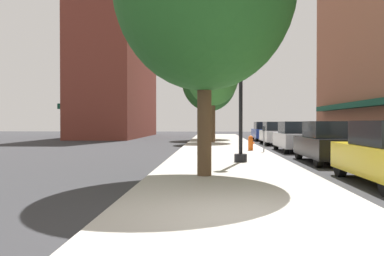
# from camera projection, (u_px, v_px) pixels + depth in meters

# --- Properties ---
(ground_plane) EXTENTS (90.00, 90.00, 0.00)m
(ground_plane) POSITION_uv_depth(u_px,v_px,m) (287.00, 149.00, 24.04)
(ground_plane) COLOR #2D2D30
(sidewalk_slab) EXTENTS (4.80, 50.00, 0.12)m
(sidewalk_slab) POSITION_uv_depth(u_px,v_px,m) (221.00, 147.00, 25.24)
(sidewalk_slab) COLOR #A8A399
(sidewalk_slab) RESTS_ON ground
(building_far_background) EXTENTS (6.80, 18.00, 16.37)m
(building_far_background) POSITION_uv_depth(u_px,v_px,m) (118.00, 63.00, 43.66)
(building_far_background) COLOR brown
(building_far_background) RESTS_ON ground
(lamppost) EXTENTS (0.48, 0.48, 5.90)m
(lamppost) POSITION_uv_depth(u_px,v_px,m) (241.00, 80.00, 14.87)
(lamppost) COLOR black
(lamppost) RESTS_ON sidewalk_slab
(fire_hydrant) EXTENTS (0.33, 0.26, 0.79)m
(fire_hydrant) POSITION_uv_depth(u_px,v_px,m) (251.00, 143.00, 21.03)
(fire_hydrant) COLOR #E05614
(fire_hydrant) RESTS_ON sidewalk_slab
(parking_meter_near) EXTENTS (0.14, 0.09, 1.31)m
(parking_meter_near) POSITION_uv_depth(u_px,v_px,m) (264.00, 135.00, 20.01)
(parking_meter_near) COLOR slate
(parking_meter_near) RESTS_ON sidewalk_slab
(tree_near) EXTENTS (5.03, 5.03, 8.28)m
(tree_near) POSITION_uv_depth(u_px,v_px,m) (209.00, 80.00, 35.82)
(tree_near) COLOR #422D1E
(tree_near) RESTS_ON sidewalk_slab
(tree_far) EXTENTS (3.96, 3.96, 7.31)m
(tree_far) POSITION_uv_depth(u_px,v_px,m) (213.00, 76.00, 29.96)
(tree_far) COLOR #4C3823
(tree_far) RESTS_ON sidewalk_slab
(car_black) EXTENTS (1.80, 4.30, 1.66)m
(car_black) POSITION_uv_depth(u_px,v_px,m) (328.00, 143.00, 15.61)
(car_black) COLOR black
(car_black) RESTS_ON ground
(car_silver) EXTENTS (1.80, 4.30, 1.66)m
(car_silver) POSITION_uv_depth(u_px,v_px,m) (295.00, 137.00, 21.73)
(car_silver) COLOR black
(car_silver) RESTS_ON ground
(car_white) EXTENTS (1.80, 4.30, 1.66)m
(car_white) POSITION_uv_depth(u_px,v_px,m) (275.00, 133.00, 28.54)
(car_white) COLOR black
(car_white) RESTS_ON ground
(car_blue) EXTENTS (1.80, 4.30, 1.66)m
(car_blue) POSITION_uv_depth(u_px,v_px,m) (264.00, 131.00, 34.89)
(car_blue) COLOR black
(car_blue) RESTS_ON ground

